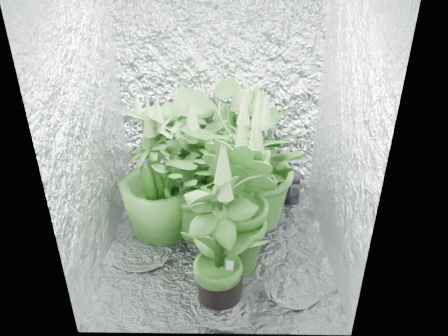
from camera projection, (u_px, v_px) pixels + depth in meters
name	position (u px, v px, depth m)	size (l,w,h in m)	color
ground	(218.00, 246.00, 3.25)	(1.60, 1.60, 0.00)	silver
walls	(217.00, 122.00, 2.77)	(1.62, 1.62, 2.00)	silver
plant_a	(205.00, 176.00, 3.19)	(1.10, 1.10, 1.02)	black
plant_b	(191.00, 149.00, 3.58)	(0.68, 0.68, 1.04)	black
plant_c	(237.00, 149.00, 3.57)	(0.67, 0.67, 1.06)	black
plant_d	(157.00, 174.00, 3.12)	(0.83, 0.83, 1.15)	black
plant_e	(248.00, 165.00, 3.20)	(1.29, 1.29, 1.16)	black
plant_f	(220.00, 239.00, 2.56)	(0.71, 0.71, 1.06)	black
plant_g	(240.00, 203.00, 2.83)	(0.78, 0.78, 1.11)	black
circulation_fan	(288.00, 184.00, 3.70)	(0.19, 0.34, 0.40)	black
plant_label	(230.00, 266.00, 2.62)	(0.04, 0.01, 0.07)	white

